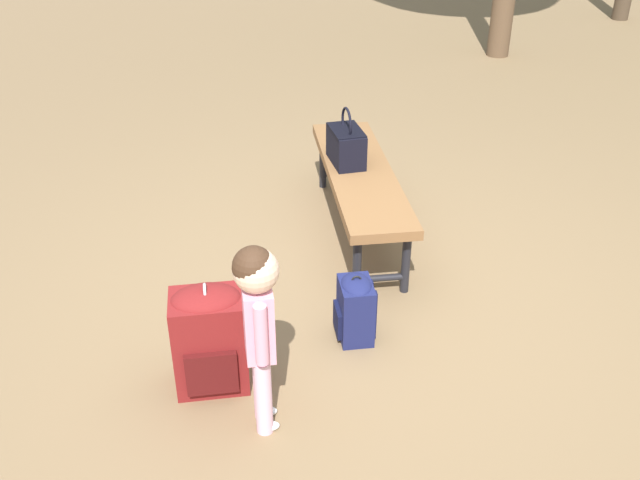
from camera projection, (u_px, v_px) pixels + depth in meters
The scene contains 6 objects.
ground_plane at pixel (337, 311), 3.98m from camera, with size 40.00×40.00×0.00m, color brown.
park_bench at pixel (360, 178), 4.53m from camera, with size 1.65×0.75×0.45m.
handbag at pixel (346, 144), 4.53m from camera, with size 0.36×0.28×0.37m.
child_standing at pixel (258, 313), 2.93m from camera, with size 0.24×0.19×0.92m.
backpack_large at pixel (209, 336), 3.33m from camera, with size 0.35×0.39×0.57m.
backpack_small at pixel (355, 307), 3.69m from camera, with size 0.26×0.23×0.38m.
Camera 1 is at (3.22, 0.20, 2.37)m, focal length 40.38 mm.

